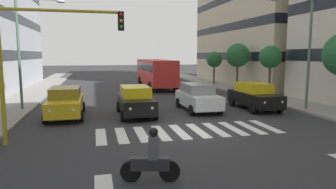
# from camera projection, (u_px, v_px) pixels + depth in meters

# --- Properties ---
(ground_plane) EXTENTS (180.00, 180.00, 0.00)m
(ground_plane) POSITION_uv_depth(u_px,v_px,m) (189.00, 131.00, 14.29)
(ground_plane) COLOR #2D2D30
(crosswalk_markings) EXTENTS (8.55, 2.80, 0.01)m
(crosswalk_markings) POSITION_uv_depth(u_px,v_px,m) (189.00, 131.00, 14.29)
(crosswalk_markings) COLOR silver
(crosswalk_markings) RESTS_ON ground_plane
(car_0) EXTENTS (2.02, 4.44, 1.72)m
(car_0) POSITION_uv_depth(u_px,v_px,m) (254.00, 96.00, 19.89)
(car_0) COLOR black
(car_0) RESTS_ON ground_plane
(car_1) EXTENTS (2.02, 4.44, 1.72)m
(car_1) POSITION_uv_depth(u_px,v_px,m) (198.00, 97.00, 19.40)
(car_1) COLOR silver
(car_1) RESTS_ON ground_plane
(car_2) EXTENTS (2.02, 4.44, 1.72)m
(car_2) POSITION_uv_depth(u_px,v_px,m) (136.00, 101.00, 17.85)
(car_2) COLOR black
(car_2) RESTS_ON ground_plane
(car_3) EXTENTS (2.02, 4.44, 1.72)m
(car_3) POSITION_uv_depth(u_px,v_px,m) (66.00, 102.00, 17.28)
(car_3) COLOR gold
(car_3) RESTS_ON ground_plane
(bus_behind_traffic) EXTENTS (2.78, 10.50, 3.00)m
(bus_behind_traffic) POSITION_uv_depth(u_px,v_px,m) (155.00, 70.00, 32.66)
(bus_behind_traffic) COLOR red
(bus_behind_traffic) RESTS_ON ground_plane
(motorcycle_with_rider) EXTENTS (1.68, 0.49, 1.57)m
(motorcycle_with_rider) POSITION_uv_depth(u_px,v_px,m) (151.00, 160.00, 8.54)
(motorcycle_with_rider) COLOR black
(motorcycle_with_rider) RESTS_ON ground_plane
(traffic_light_gantry) EXTENTS (4.87, 0.36, 5.50)m
(traffic_light_gantry) POSITION_uv_depth(u_px,v_px,m) (39.00, 50.00, 11.95)
(traffic_light_gantry) COLOR #AD991E
(traffic_light_gantry) RESTS_ON ground_plane
(street_lamp_left) EXTENTS (2.98, 0.28, 6.89)m
(street_lamp_left) POSITION_uv_depth(u_px,v_px,m) (303.00, 41.00, 18.62)
(street_lamp_left) COLOR #4C6B56
(street_lamp_left) RESTS_ON sidewalk_left
(street_lamp_right) EXTENTS (2.97, 0.28, 6.97)m
(street_lamp_right) POSITION_uv_depth(u_px,v_px,m) (27.00, 41.00, 18.81)
(street_lamp_right) COLOR #4C6B56
(street_lamp_right) RESTS_ON sidewalk_right
(street_tree_1) EXTENTS (1.85, 1.85, 4.16)m
(street_tree_1) POSITION_uv_depth(u_px,v_px,m) (270.00, 57.00, 24.82)
(street_tree_1) COLOR #513823
(street_tree_1) RESTS_ON sidewalk_left
(street_tree_2) EXTENTS (2.36, 2.36, 4.52)m
(street_tree_2) POSITION_uv_depth(u_px,v_px,m) (238.00, 55.00, 30.33)
(street_tree_2) COLOR #513823
(street_tree_2) RESTS_ON sidewalk_left
(street_tree_3) EXTENTS (1.82, 1.82, 3.74)m
(street_tree_3) POSITION_uv_depth(u_px,v_px,m) (214.00, 60.00, 35.37)
(street_tree_3) COLOR #513823
(street_tree_3) RESTS_ON sidewalk_left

